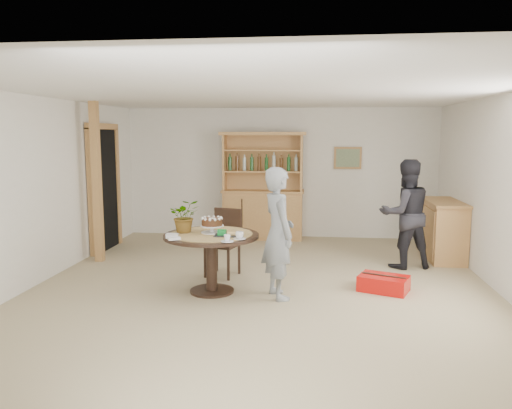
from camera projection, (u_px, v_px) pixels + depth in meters
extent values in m
plane|color=tan|center=(261.00, 290.00, 6.45)|extent=(7.00, 7.00, 0.00)
cube|color=white|center=(280.00, 173.00, 9.72)|extent=(6.00, 0.04, 2.50)
cube|color=white|center=(198.00, 266.00, 2.83)|extent=(6.00, 0.04, 2.50)
cube|color=white|center=(37.00, 191.00, 6.61)|extent=(0.04, 7.00, 2.50)
cube|color=white|center=(511.00, 197.00, 5.94)|extent=(0.04, 7.00, 2.50)
cube|color=white|center=(261.00, 93.00, 6.10)|extent=(6.00, 7.00, 0.04)
cube|color=tan|center=(348.00, 158.00, 9.50)|extent=(0.52, 0.03, 0.42)
cube|color=#59724C|center=(348.00, 158.00, 9.48)|extent=(0.44, 0.02, 0.34)
cube|color=black|center=(104.00, 190.00, 8.60)|extent=(0.10, 0.90, 2.10)
cube|color=tan|center=(92.00, 193.00, 8.10)|extent=(0.12, 0.10, 2.10)
cube|color=tan|center=(116.00, 187.00, 9.09)|extent=(0.12, 0.10, 2.10)
cube|color=tan|center=(102.00, 126.00, 8.45)|extent=(0.12, 1.10, 0.10)
cube|color=tan|center=(97.00, 183.00, 7.76)|extent=(0.12, 0.12, 2.50)
cube|color=tan|center=(263.00, 215.00, 9.61)|extent=(1.50, 0.50, 0.90)
cube|color=tan|center=(263.00, 191.00, 9.54)|extent=(1.56, 0.54, 0.04)
cube|color=tan|center=(264.00, 162.00, 9.56)|extent=(1.50, 0.04, 1.06)
cube|color=tan|center=(225.00, 162.00, 9.50)|extent=(0.04, 0.34, 1.06)
cube|color=tan|center=(302.00, 163.00, 9.33)|extent=(0.04, 0.34, 1.06)
cube|color=tan|center=(263.00, 171.00, 9.44)|extent=(1.44, 0.32, 0.03)
cube|color=tan|center=(263.00, 150.00, 9.38)|extent=(1.44, 0.32, 0.03)
cube|color=tan|center=(263.00, 134.00, 9.34)|extent=(1.62, 0.40, 0.06)
cylinder|color=#194C1E|center=(234.00, 163.00, 9.48)|extent=(0.07, 0.07, 0.28)
cylinder|color=#4C2D14|center=(242.00, 163.00, 9.46)|extent=(0.07, 0.07, 0.28)
cylinder|color=#B2BFB2|center=(250.00, 163.00, 9.44)|extent=(0.07, 0.07, 0.28)
cylinder|color=#194C1E|center=(259.00, 163.00, 9.43)|extent=(0.07, 0.07, 0.28)
cylinder|color=#4C2D14|center=(267.00, 163.00, 9.41)|extent=(0.07, 0.07, 0.28)
cylinder|color=#B2BFB2|center=(275.00, 163.00, 9.39)|extent=(0.07, 0.07, 0.28)
cylinder|color=#194C1E|center=(284.00, 163.00, 9.37)|extent=(0.07, 0.07, 0.28)
cylinder|color=#4C2D14|center=(292.00, 163.00, 9.36)|extent=(0.07, 0.07, 0.28)
cube|color=tan|center=(442.00, 231.00, 8.05)|extent=(0.50, 1.20, 0.90)
cube|color=tan|center=(444.00, 202.00, 7.98)|extent=(0.54, 1.26, 0.04)
cylinder|color=black|center=(211.00, 236.00, 6.26)|extent=(1.20, 1.20, 0.04)
cylinder|color=black|center=(212.00, 264.00, 6.32)|extent=(0.14, 0.14, 0.70)
cylinder|color=black|center=(212.00, 291.00, 6.36)|extent=(0.56, 0.56, 0.03)
cylinder|color=tan|center=(211.00, 234.00, 6.26)|extent=(1.04, 1.04, 0.01)
cube|color=black|center=(222.00, 245.00, 7.04)|extent=(0.52, 0.52, 0.04)
cube|color=black|center=(228.00, 225.00, 7.18)|extent=(0.41, 0.14, 0.46)
cube|color=black|center=(228.00, 210.00, 7.15)|extent=(0.41, 0.15, 0.05)
cube|color=black|center=(205.00, 262.00, 6.98)|extent=(0.03, 0.04, 0.44)
cube|color=black|center=(228.00, 265.00, 6.84)|extent=(0.03, 0.04, 0.44)
cube|color=black|center=(217.00, 256.00, 7.31)|extent=(0.03, 0.03, 0.44)
cube|color=black|center=(239.00, 259.00, 7.17)|extent=(0.04, 0.03, 0.44)
cylinder|color=white|center=(212.00, 232.00, 6.31)|extent=(0.28, 0.28, 0.01)
cylinder|color=white|center=(212.00, 229.00, 6.30)|extent=(0.05, 0.05, 0.08)
cylinder|color=white|center=(212.00, 226.00, 6.30)|extent=(0.30, 0.30, 0.01)
cylinder|color=#4D2716|center=(212.00, 222.00, 6.29)|extent=(0.26, 0.26, 0.09)
cylinder|color=white|center=(212.00, 218.00, 6.28)|extent=(0.08, 0.08, 0.01)
sphere|color=white|center=(221.00, 218.00, 6.27)|extent=(0.04, 0.04, 0.04)
sphere|color=white|center=(221.00, 218.00, 6.33)|extent=(0.04, 0.04, 0.04)
sphere|color=white|center=(218.00, 217.00, 6.38)|extent=(0.04, 0.04, 0.04)
sphere|color=white|center=(214.00, 217.00, 6.40)|extent=(0.04, 0.04, 0.04)
sphere|color=white|center=(209.00, 217.00, 6.39)|extent=(0.04, 0.04, 0.04)
sphere|color=white|center=(205.00, 217.00, 6.35)|extent=(0.04, 0.04, 0.04)
sphere|color=white|center=(203.00, 218.00, 6.30)|extent=(0.04, 0.04, 0.04)
sphere|color=white|center=(203.00, 219.00, 6.24)|extent=(0.04, 0.04, 0.04)
sphere|color=white|center=(205.00, 220.00, 6.19)|extent=(0.04, 0.04, 0.04)
sphere|color=white|center=(210.00, 220.00, 6.17)|extent=(0.04, 0.04, 0.04)
sphere|color=white|center=(215.00, 220.00, 6.18)|extent=(0.04, 0.04, 0.04)
sphere|color=white|center=(219.00, 219.00, 6.21)|extent=(0.04, 0.04, 0.04)
imported|color=#3F7233|center=(185.00, 216.00, 6.32)|extent=(0.47, 0.44, 0.42)
cube|color=black|center=(227.00, 235.00, 6.12)|extent=(0.30, 0.20, 0.01)
cube|color=#0D7C29|center=(222.00, 232.00, 6.12)|extent=(0.10, 0.10, 0.06)
cube|color=#0D7C29|center=(222.00, 230.00, 6.11)|extent=(0.11, 0.02, 0.01)
cylinder|color=white|center=(240.00, 238.00, 5.94)|extent=(0.15, 0.15, 0.01)
imported|color=white|center=(240.00, 235.00, 5.93)|extent=(0.10, 0.10, 0.08)
cylinder|color=white|center=(227.00, 241.00, 5.79)|extent=(0.15, 0.15, 0.01)
imported|color=white|center=(227.00, 238.00, 5.78)|extent=(0.08, 0.08, 0.07)
cube|color=white|center=(172.00, 235.00, 6.11)|extent=(0.14, 0.08, 0.03)
cube|color=white|center=(172.00, 237.00, 5.99)|extent=(0.16, 0.11, 0.03)
cube|color=white|center=(174.00, 239.00, 5.89)|extent=(0.16, 0.14, 0.03)
imported|color=gray|center=(278.00, 233.00, 6.06)|extent=(0.59, 0.69, 1.61)
imported|color=black|center=(405.00, 214.00, 7.44)|extent=(0.92, 0.80, 1.63)
cube|color=red|center=(384.00, 283.00, 6.39)|extent=(0.71, 0.60, 0.20)
cube|color=black|center=(384.00, 275.00, 6.38)|extent=(0.53, 0.25, 0.01)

